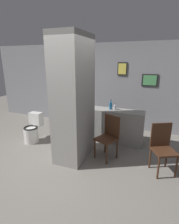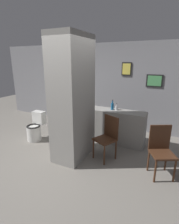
{
  "view_description": "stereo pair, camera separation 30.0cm",
  "coord_description": "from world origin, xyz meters",
  "px_view_note": "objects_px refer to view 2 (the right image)",
  "views": [
    {
      "loc": [
        1.75,
        -2.69,
        2.1
      ],
      "look_at": [
        0.33,
        0.89,
        0.95
      ],
      "focal_mm": 28.0,
      "sensor_mm": 36.0,
      "label": 1
    },
    {
      "loc": [
        2.03,
        -2.57,
        2.1
      ],
      "look_at": [
        0.33,
        0.89,
        0.95
      ],
      "focal_mm": 28.0,
      "sensor_mm": 36.0,
      "label": 2
    }
  ],
  "objects_px": {
    "toilet": "(35,128)",
    "chair_by_doorway": "(161,149)",
    "chair_near_pillar": "(107,136)",
    "bottle_tall": "(112,106)",
    "bicycle": "(76,122)"
  },
  "relations": [
    {
      "from": "toilet",
      "to": "chair_by_doorway",
      "type": "relative_size",
      "value": 0.78
    },
    {
      "from": "toilet",
      "to": "bicycle",
      "type": "relative_size",
      "value": 0.45
    },
    {
      "from": "chair_by_doorway",
      "to": "bicycle",
      "type": "xyz_separation_m",
      "value": [
        -2.42,
        1.03,
        -0.18
      ]
    },
    {
      "from": "chair_by_doorway",
      "to": "bottle_tall",
      "type": "xyz_separation_m",
      "value": [
        -1.29,
        0.96,
        0.44
      ]
    },
    {
      "from": "chair_near_pillar",
      "to": "bottle_tall",
      "type": "xyz_separation_m",
      "value": [
        -0.2,
        0.85,
        0.44
      ]
    },
    {
      "from": "chair_near_pillar",
      "to": "bicycle",
      "type": "relative_size",
      "value": 0.58
    },
    {
      "from": "toilet",
      "to": "chair_by_doorway",
      "type": "bearing_deg",
      "value": -2.7
    },
    {
      "from": "toilet",
      "to": "bicycle",
      "type": "height_order",
      "value": "toilet"
    },
    {
      "from": "chair_near_pillar",
      "to": "bottle_tall",
      "type": "bearing_deg",
      "value": 127.87
    },
    {
      "from": "chair_near_pillar",
      "to": "bottle_tall",
      "type": "distance_m",
      "value": 0.98
    },
    {
      "from": "bicycle",
      "to": "bottle_tall",
      "type": "relative_size",
      "value": 6.2
    },
    {
      "from": "chair_near_pillar",
      "to": "chair_by_doorway",
      "type": "distance_m",
      "value": 1.1
    },
    {
      "from": "toilet",
      "to": "bottle_tall",
      "type": "bearing_deg",
      "value": 23.18
    },
    {
      "from": "chair_by_doorway",
      "to": "bottle_tall",
      "type": "relative_size",
      "value": 3.6
    },
    {
      "from": "toilet",
      "to": "chair_near_pillar",
      "type": "height_order",
      "value": "chair_near_pillar"
    }
  ]
}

